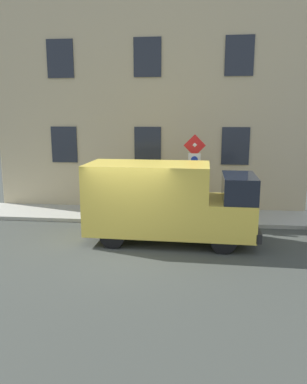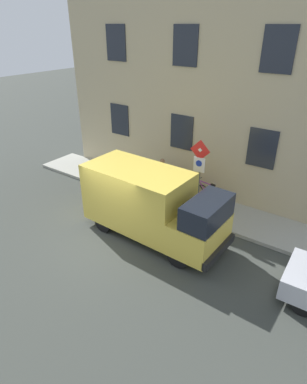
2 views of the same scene
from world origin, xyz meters
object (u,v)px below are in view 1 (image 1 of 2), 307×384
Objects in this scene: bicycle_purple at (188,202)px; bicycle_orange at (168,202)px; delivery_van at (167,200)px; sign_post_stacked at (194,166)px; pedestrian at (139,191)px; bicycle_red at (149,201)px; bicycle_black at (130,201)px.

bicycle_orange is (-0.00, 0.79, 0.00)m from bicycle_purple.
delivery_van is 3.14× the size of bicycle_purple.
sign_post_stacked reaches higher than pedestrian.
bicycle_red is 1.00× the size of pedestrian.
bicycle_purple is at bearing -68.61° from pedestrian.
pedestrian is at bearing 25.73° from bicycle_purple.
bicycle_red is 1.00× the size of bicycle_black.
bicycle_red is at bearing 5.92° from bicycle_purple.
sign_post_stacked is at bearing 105.46° from bicycle_purple.
sign_post_stacked is 2.50m from pedestrian.
pedestrian is (-0.68, -0.50, 0.56)m from bicycle_black.
pedestrian is (-0.68, 0.30, 0.56)m from bicycle_red.
delivery_van is at bearing 93.29° from bicycle_orange.
delivery_van is at bearing 125.90° from bicycle_black.
bicycle_purple is 0.79m from bicycle_orange.
bicycle_black is at bearing 5.90° from bicycle_purple.
sign_post_stacked is 3.41m from bicycle_black.
delivery_van is 2.93m from pedestrian.
bicycle_red is (0.00, 0.79, 0.00)m from bicycle_orange.
bicycle_orange is 1.00× the size of bicycle_black.
bicycle_purple is 2.38m from bicycle_black.
bicycle_purple is at bearing 9.56° from sign_post_stacked.
sign_post_stacked is 1.78× the size of bicycle_purple.
delivery_van is at bearing 156.45° from sign_post_stacked.
pedestrian is at bearing 31.79° from bicycle_orange.
bicycle_black is (0.00, 0.79, 0.00)m from bicycle_red.
bicycle_red is at bearing -21.95° from pedestrian.
bicycle_orange is at bearing 36.53° from sign_post_stacked.
delivery_van is 3.14× the size of bicycle_red.
delivery_van is 3.15× the size of bicycle_orange.
delivery_van is 3.41m from bicycle_orange.
sign_post_stacked reaches higher than bicycle_red.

